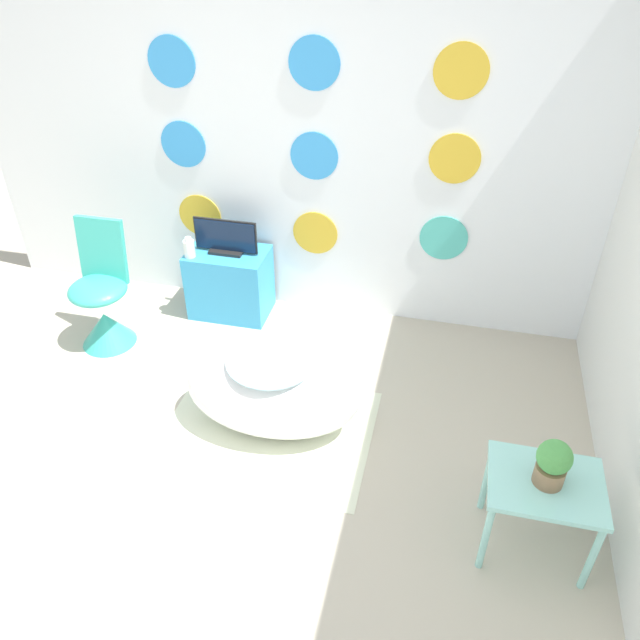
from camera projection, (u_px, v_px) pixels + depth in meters
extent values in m
plane|color=#BCB29E|center=(196.00, 576.00, 2.73)|extent=(12.00, 12.00, 0.00)
cube|color=white|center=(314.00, 123.00, 3.73)|extent=(4.58, 0.04, 2.60)
cylinder|color=gold|center=(200.00, 216.00, 4.25)|extent=(0.30, 0.01, 0.30)
cylinder|color=gold|center=(315.00, 233.00, 4.12)|extent=(0.30, 0.01, 0.30)
cylinder|color=#4CBFB2|center=(444.00, 238.00, 3.93)|extent=(0.30, 0.01, 0.30)
cylinder|color=#3899E5|center=(183.00, 144.00, 3.98)|extent=(0.30, 0.01, 0.30)
cylinder|color=#3899E5|center=(314.00, 156.00, 3.82)|extent=(0.30, 0.01, 0.30)
cylinder|color=gold|center=(455.00, 159.00, 3.63)|extent=(0.30, 0.01, 0.30)
cylinder|color=#3899E5|center=(171.00, 62.00, 3.69)|extent=(0.30, 0.01, 0.30)
cylinder|color=#3899E5|center=(314.00, 63.00, 3.51)|extent=(0.30, 0.01, 0.30)
cylinder|color=gold|center=(461.00, 71.00, 3.35)|extent=(0.30, 0.01, 0.30)
cube|color=silver|center=(268.00, 430.00, 3.45)|extent=(1.13, 0.89, 0.01)
ellipsoid|color=white|center=(273.00, 389.00, 3.39)|extent=(0.97, 0.58, 0.45)
cylinder|color=#B2DBEA|center=(271.00, 360.00, 3.27)|extent=(0.48, 0.48, 0.01)
cone|color=#38B2A3|center=(107.00, 328.00, 4.05)|extent=(0.35, 0.35, 0.22)
ellipsoid|color=#38B2A3|center=(98.00, 290.00, 3.88)|extent=(0.36, 0.36, 0.13)
cube|color=#38B2A3|center=(102.00, 250.00, 3.87)|extent=(0.31, 0.09, 0.42)
cube|color=#389ED6|center=(230.00, 282.00, 4.27)|extent=(0.53, 0.35, 0.47)
cube|color=white|center=(220.00, 285.00, 4.09)|extent=(0.45, 0.01, 0.13)
cube|color=black|center=(227.00, 251.00, 4.13)|extent=(0.22, 0.12, 0.02)
cube|color=black|center=(226.00, 235.00, 4.07)|extent=(0.43, 0.01, 0.22)
cube|color=#0F1E38|center=(225.00, 236.00, 4.06)|extent=(0.41, 0.01, 0.20)
cylinder|color=white|center=(189.00, 249.00, 4.05)|extent=(0.07, 0.07, 0.12)
cylinder|color=white|center=(188.00, 239.00, 4.01)|extent=(0.04, 0.04, 0.03)
cube|color=#99E0D8|center=(546.00, 484.00, 2.62)|extent=(0.48, 0.38, 0.02)
cylinder|color=#99E0D8|center=(485.00, 537.00, 2.66)|extent=(0.03, 0.03, 0.40)
cylinder|color=#99E0D8|center=(592.00, 558.00, 2.58)|extent=(0.03, 0.03, 0.40)
cylinder|color=#99E0D8|center=(487.00, 478.00, 2.92)|extent=(0.03, 0.03, 0.40)
cylinder|color=#99E0D8|center=(583.00, 496.00, 2.84)|extent=(0.03, 0.03, 0.40)
cylinder|color=#8C6B4C|center=(549.00, 475.00, 2.59)|extent=(0.13, 0.13, 0.09)
sphere|color=#4C9E4C|center=(555.00, 457.00, 2.53)|extent=(0.15, 0.15, 0.15)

